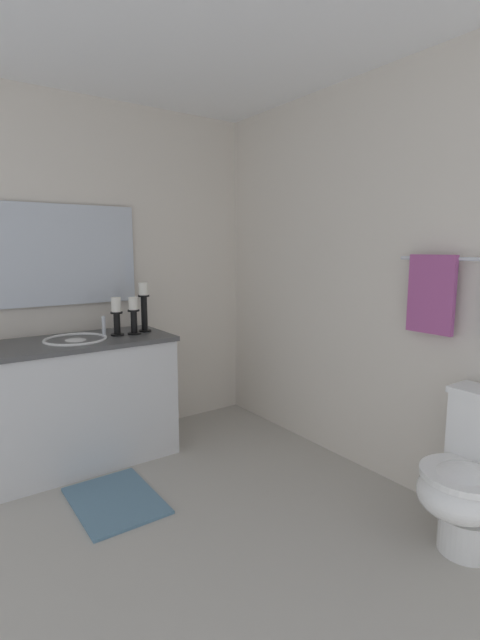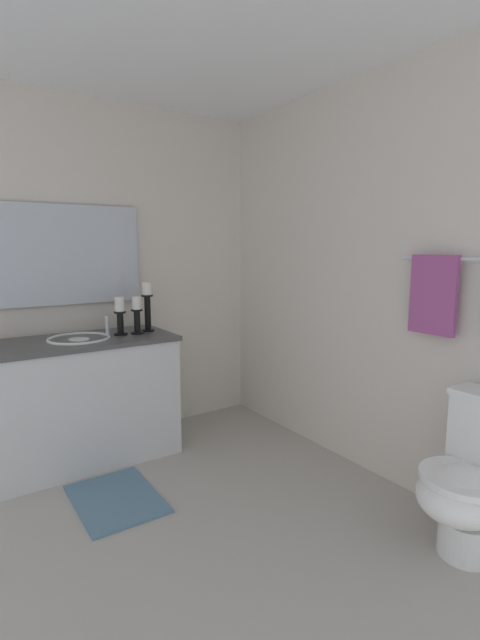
# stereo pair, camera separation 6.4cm
# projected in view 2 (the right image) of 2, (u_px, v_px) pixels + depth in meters

# --- Properties ---
(floor) EXTENTS (3.15, 2.69, 0.02)m
(floor) POSITION_uv_depth(u_px,v_px,m) (192.00, 551.00, 2.17)
(floor) COLOR #B2ADA3
(floor) RESTS_ON ground
(wall_back) EXTENTS (3.15, 0.04, 2.45)m
(wall_back) POSITION_uv_depth(u_px,v_px,m) (388.00, 281.00, 2.71)
(wall_back) COLOR silver
(wall_back) RESTS_ON ground
(wall_left) EXTENTS (0.04, 2.69, 2.45)m
(wall_left) POSITION_uv_depth(u_px,v_px,m) (86.00, 276.00, 3.27)
(wall_left) COLOR silver
(wall_left) RESTS_ON ground
(vanity_cabinet) EXTENTS (0.58, 1.22, 0.83)m
(vanity_cabinet) POSITION_uv_depth(u_px,v_px,m) (82.00, 400.00, 3.04)
(vanity_cabinet) COLOR silver
(vanity_cabinet) RESTS_ON ground
(sink_basin) EXTENTS (0.40, 0.40, 0.24)m
(sink_basin) POSITION_uv_depth(u_px,v_px,m) (79.00, 345.00, 2.98)
(sink_basin) COLOR white
(sink_basin) RESTS_ON vanity_cabinet
(mirror) EXTENTS (0.02, 1.06, 0.68)m
(mirror) POSITION_uv_depth(u_px,v_px,m) (64.00, 255.00, 3.12)
(mirror) COLOR silver
(candle_holder_tall) EXTENTS (0.09, 0.09, 0.35)m
(candle_holder_tall) POSITION_uv_depth(u_px,v_px,m) (147.00, 305.00, 3.24)
(candle_holder_tall) COLOR black
(candle_holder_tall) RESTS_ON vanity_cabinet
(candle_holder_short) EXTENTS (0.09, 0.09, 0.26)m
(candle_holder_short) POSITION_uv_depth(u_px,v_px,m) (137.00, 314.00, 3.14)
(candle_holder_short) COLOR black
(candle_holder_short) RESTS_ON vanity_cabinet
(candle_holder_mid) EXTENTS (0.09, 0.09, 0.26)m
(candle_holder_mid) POSITION_uv_depth(u_px,v_px,m) (120.00, 315.00, 3.10)
(candle_holder_mid) COLOR black
(candle_holder_mid) RESTS_ON vanity_cabinet
(toilet) EXTENTS (0.39, 0.54, 0.75)m
(toilet) POSITION_uv_depth(u_px,v_px,m) (472.00, 481.00, 2.08)
(toilet) COLOR white
(toilet) RESTS_ON ground
(towel_bar) EXTENTS (0.82, 0.02, 0.02)m
(towel_bar) POSITION_uv_depth(u_px,v_px,m) (476.00, 259.00, 2.20)
(towel_bar) COLOR silver
(towel_near_vanity) EXTENTS (0.26, 0.03, 0.42)m
(towel_near_vanity) POSITION_uv_depth(u_px,v_px,m) (433.00, 295.00, 2.39)
(towel_near_vanity) COLOR #A54C8C
(towel_near_vanity) RESTS_ON towel_bar
(bath_mat) EXTENTS (0.60, 0.44, 0.02)m
(bath_mat) POSITION_uv_depth(u_px,v_px,m) (116.00, 499.00, 2.59)
(bath_mat) COLOR slate
(bath_mat) RESTS_ON ground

